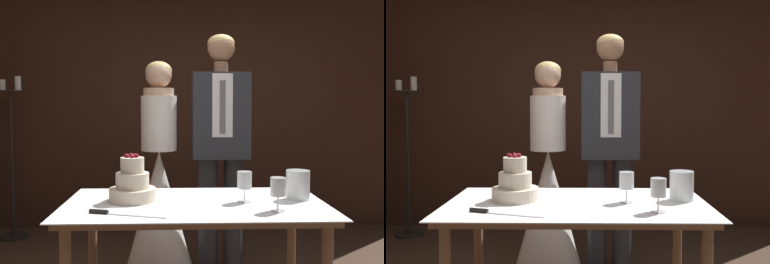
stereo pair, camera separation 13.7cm
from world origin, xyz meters
The scene contains 10 objects.
wall_back centered at (0.00, 2.40, 1.46)m, with size 4.93×0.12×2.92m, color #382116.
cake_table centered at (-0.07, 0.15, 0.68)m, with size 1.46×0.84×0.76m.
tiered_cake centered at (-0.43, 0.21, 0.86)m, with size 0.27×0.27×0.27m.
cake_knife centered at (-0.50, -0.10, 0.77)m, with size 0.40×0.14×0.02m.
wine_glass_near centered at (0.20, 0.15, 0.89)m, with size 0.08×0.08×0.17m.
wine_glass_middle centered at (0.35, -0.06, 0.88)m, with size 0.08×0.08×0.18m.
hurricane_candle centered at (0.53, 0.21, 0.85)m, with size 0.14×0.14×0.17m.
bride centered at (-0.32, 1.13, 0.61)m, with size 0.54×0.54×1.65m.
groom centered at (0.17, 1.13, 1.05)m, with size 0.44×0.25×1.86m.
candle_stand centered at (-1.79, 2.00, 0.72)m, with size 0.28×0.28×1.59m.
Camera 2 is at (-0.03, -2.22, 1.31)m, focal length 40.00 mm.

